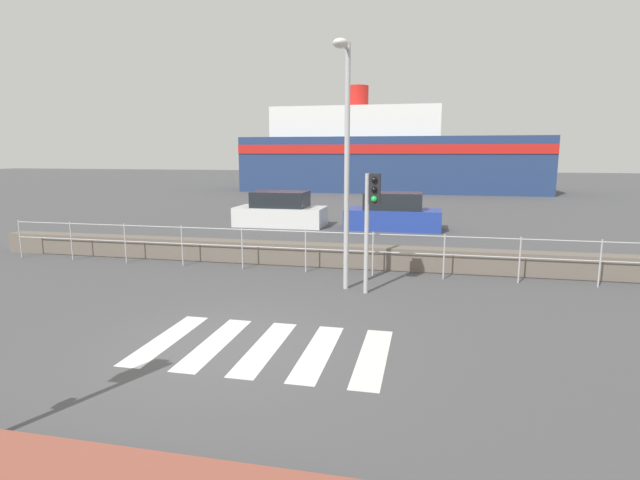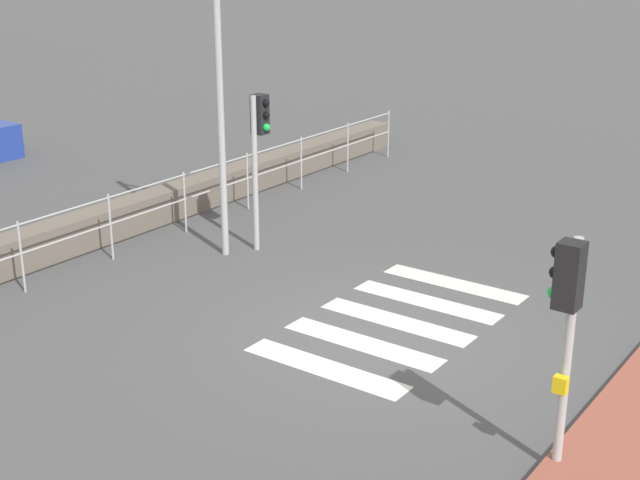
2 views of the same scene
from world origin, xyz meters
name	(u,v)px [view 2 (image 2 of 2)]	position (x,y,z in m)	size (l,w,h in m)	color
ground_plane	(373,336)	(0.00, 0.00, 0.00)	(160.00, 160.00, 0.00)	#4C4C4F
crosswalk	(396,321)	(0.62, 0.00, 0.00)	(4.05, 2.40, 0.01)	silver
seawall	(78,233)	(0.00, 6.21, 0.31)	(20.20, 0.55, 0.63)	#6B6056
harbor_fence	(110,217)	(0.00, 5.33, 0.77)	(18.22, 0.04, 1.17)	#B2B2B5
traffic_light_near	(567,309)	(-1.74, -3.30, 1.88)	(0.34, 0.32, 2.59)	#B2B2B5
traffic_light_far	(259,137)	(1.95, 3.62, 2.02)	(0.34, 0.32, 2.75)	#B2B2B5
streetlamp	(229,53)	(1.34, 3.69, 3.51)	(0.32, 1.20, 5.59)	#B2B2B5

